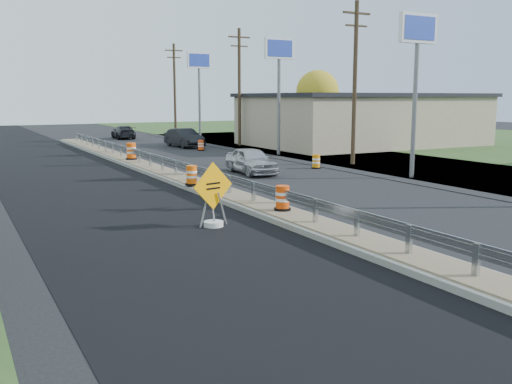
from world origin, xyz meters
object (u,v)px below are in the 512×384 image
caution_sign (213,211)px  barrel_median_near (282,198)px  barrel_median_mid (192,176)px  barrel_shoulder_mid (201,146)px  barrel_median_far (131,151)px  car_dark_mid (184,138)px  car_dark_far (123,132)px  barrel_shoulder_near (316,162)px  car_silver (251,161)px

caution_sign → barrel_median_near: bearing=-7.9°
barrel_median_mid → barrel_shoulder_mid: barrel_median_mid is taller
barrel_median_far → barrel_shoulder_mid: 8.96m
barrel_median_far → car_dark_mid: bearing=52.7°
car_dark_far → barrel_median_near: bearing=86.5°
barrel_shoulder_mid → caution_sign: bearing=-112.0°
barrel_median_near → barrel_median_mid: 6.62m
barrel_median_near → barrel_shoulder_near: bearing=50.9°
caution_sign → car_silver: (6.84, 10.46, 0.17)m
barrel_median_far → barrel_shoulder_near: (8.39, -7.48, -0.34)m
barrel_shoulder_near → car_dark_far: 28.30m
barrel_shoulder_near → car_dark_mid: bearing=95.0°
barrel_median_near → barrel_median_mid: bearing=95.1°
barrel_median_mid → barrel_median_far: barrel_median_far is taller
car_dark_mid → car_dark_far: size_ratio=1.04×
barrel_median_near → car_dark_far: car_dark_far is taller
caution_sign → barrel_median_near: size_ratio=2.43×
barrel_shoulder_near → barrel_shoulder_mid: 13.22m
barrel_shoulder_near → barrel_median_mid: bearing=-157.2°
barrel_median_near → barrel_shoulder_near: 13.36m
barrel_shoulder_mid → car_dark_far: (-1.75, 14.98, 0.25)m
barrel_shoulder_near → barrel_shoulder_mid: (-1.46, 13.14, 0.00)m
car_dark_mid → barrel_shoulder_mid: bearing=-94.7°
caution_sign → barrel_median_mid: (2.04, 6.85, 0.12)m
car_silver → car_dark_mid: (2.75, 16.74, 0.06)m
car_silver → car_dark_far: size_ratio=0.93×
caution_sign → barrel_median_mid: size_ratio=2.39×
caution_sign → car_dark_mid: size_ratio=0.45×
car_silver → barrel_median_far: bearing=122.2°
caution_sign → barrel_shoulder_mid: 25.63m
caution_sign → car_silver: caution_sign is taller
barrel_median_far → barrel_shoulder_near: size_ratio=1.28×
caution_sign → barrel_shoulder_mid: size_ratio=2.55×
barrel_median_far → car_silver: (4.18, -7.64, -0.02)m
caution_sign → barrel_shoulder_near: 15.33m
barrel_median_near → car_dark_far: (5.21, 38.49, 0.00)m
car_dark_far → barrel_median_mid: bearing=83.9°
caution_sign → barrel_median_mid: caution_sign is taller
barrel_median_near → barrel_shoulder_near: barrel_median_near is taller
barrel_shoulder_near → car_dark_mid: 16.64m
barrel_median_far → car_dark_mid: 11.43m
barrel_median_mid → car_dark_mid: bearing=69.6°
caution_sign → barrel_shoulder_near: size_ratio=2.57×
barrel_shoulder_near → car_dark_far: car_dark_far is taller
barrel_median_far → car_dark_mid: (6.93, 9.09, 0.03)m
barrel_shoulder_near → caution_sign: bearing=-136.1°
barrel_median_far → barrel_shoulder_mid: size_ratio=1.27×
caution_sign → barrel_shoulder_mid: (9.59, 23.77, -0.13)m
barrel_median_mid → car_dark_far: 32.42m
car_dark_mid → caution_sign: bearing=-114.1°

